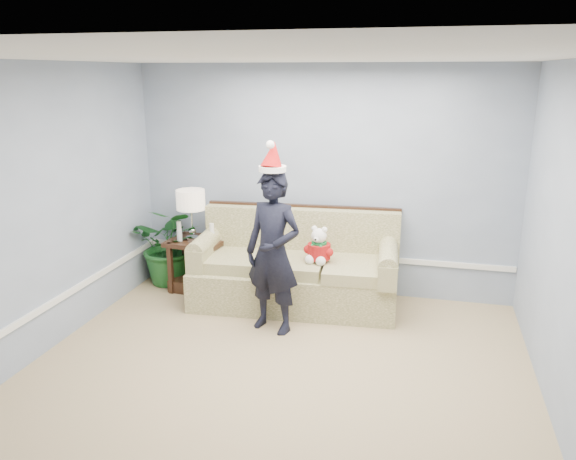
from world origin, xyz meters
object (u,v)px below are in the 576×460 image
Objects in this scene: houseplant at (171,245)px; table_lamp at (191,202)px; man at (273,253)px; teddy_bear at (319,249)px; sofa at (295,271)px; side_table at (198,270)px.

table_lamp is at bearing -18.86° from houseplant.
teddy_bear is at bearing 76.11° from man.
table_lamp is 0.60× the size of houseplant.
houseplant is (-1.66, 0.22, 0.12)m from sofa.
teddy_bear is at bearing -8.79° from table_lamp.
table_lamp is 1.54m from man.
sofa is 0.88m from man.
houseplant is at bearing 165.33° from man.
sofa is 1.41× the size of man.
houseplant is at bearing 168.57° from sofa.
teddy_bear is (0.35, 0.60, -0.12)m from man.
side_table is at bearing 0.58° from table_lamp.
houseplant reaches higher than side_table.
side_table is 1.16× the size of table_lamp.
sofa is 1.68m from houseplant.
sofa is at bearing 163.77° from teddy_bear.
sofa is 2.34× the size of houseplant.
man is at bearing -31.19° from houseplant.
table_lamp reaches higher than teddy_bear.
sofa is at bearing -7.39° from houseplant.
man reaches higher than table_lamp.
houseplant reaches higher than teddy_bear.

